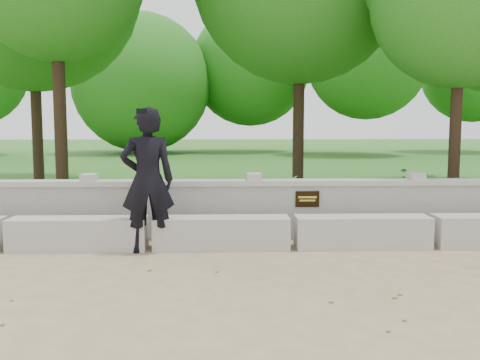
% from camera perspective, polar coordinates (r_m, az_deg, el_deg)
% --- Properties ---
extents(ground, '(80.00, 80.00, 0.00)m').
position_cam_1_polar(ground, '(5.86, 8.00, -11.48)').
color(ground, tan).
rests_on(ground, ground).
extents(lawn, '(40.00, 22.00, 0.25)m').
position_cam_1_polar(lawn, '(19.60, 1.02, 1.28)').
color(lawn, '#346A21').
rests_on(lawn, ground).
extents(concrete_bench, '(11.90, 0.45, 0.45)m').
position_cam_1_polar(concrete_bench, '(7.63, 5.58, -5.58)').
color(concrete_bench, beige).
rests_on(concrete_bench, ground).
extents(parapet_wall, '(12.50, 0.35, 0.90)m').
position_cam_1_polar(parapet_wall, '(8.27, 4.98, -2.98)').
color(parapet_wall, '#B3B0A9').
rests_on(parapet_wall, ground).
extents(man_main, '(0.80, 0.72, 1.98)m').
position_cam_1_polar(man_main, '(7.37, -9.83, -0.02)').
color(man_main, black).
rests_on(man_main, ground).
extents(shrub_a, '(0.37, 0.31, 0.59)m').
position_cam_1_polar(shrub_a, '(9.34, -19.63, -1.77)').
color(shrub_a, '#377E2B').
rests_on(shrub_a, lawn).
extents(shrub_b, '(0.44, 0.46, 0.65)m').
position_cam_1_polar(shrub_b, '(9.54, 19.59, -1.42)').
color(shrub_b, '#377E2B').
rests_on(shrub_b, lawn).
extents(shrub_c, '(0.73, 0.73, 0.61)m').
position_cam_1_polar(shrub_c, '(11.04, 17.94, -0.49)').
color(shrub_c, '#377E2B').
rests_on(shrub_c, lawn).
extents(shrub_d, '(0.39, 0.41, 0.60)m').
position_cam_1_polar(shrub_d, '(9.46, 5.35, -1.32)').
color(shrub_d, '#377E2B').
rests_on(shrub_d, lawn).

